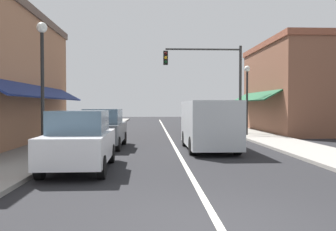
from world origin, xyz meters
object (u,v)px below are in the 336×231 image
Objects in this scene: parked_car_second_left at (104,129)px; street_lamp_right_mid at (247,88)px; parked_car_nearest_left at (80,141)px; van_in_lane at (209,124)px; traffic_signal_mast_arm at (214,74)px; street_lamp_left_near at (42,68)px.

parked_car_second_left is 10.01m from street_lamp_right_mid.
van_in_lane is at bearing 44.88° from parked_car_nearest_left.
street_lamp_right_mid is at bearing -42.63° from traffic_signal_mast_arm.
parked_car_second_left is 0.70× the size of traffic_signal_mast_arm.
parked_car_nearest_left is at bearing -49.20° from street_lamp_left_near.
parked_car_nearest_left and parked_car_second_left have the same top height.
traffic_signal_mast_arm is (6.23, 12.94, 3.14)m from parked_car_nearest_left.
van_in_lane is 1.18× the size of street_lamp_right_mid.
street_lamp_right_mid is at bearing 62.59° from van_in_lane.
van_in_lane is 7.15m from street_lamp_left_near.
street_lamp_left_near is (-7.88, -11.04, -0.80)m from traffic_signal_mast_arm.
van_in_lane is at bearing -101.39° from traffic_signal_mast_arm.
parked_car_nearest_left is 6.60m from van_in_lane.
traffic_signal_mast_arm is 2.62m from street_lamp_right_mid.
parked_car_nearest_left is 0.70× the size of traffic_signal_mast_arm.
street_lamp_left_near is at bearing -135.71° from street_lamp_right_mid.
street_lamp_right_mid is (3.42, 6.57, 1.84)m from van_in_lane.
street_lamp_right_mid is (8.07, 5.54, 2.11)m from parked_car_second_left.
traffic_signal_mast_arm reaches higher than street_lamp_left_near.
street_lamp_left_near is 13.48m from street_lamp_right_mid.
van_in_lane is 8.84m from traffic_signal_mast_arm.
parked_car_nearest_left is 14.02m from street_lamp_right_mid.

